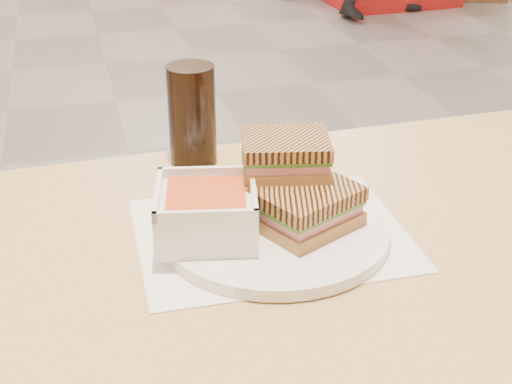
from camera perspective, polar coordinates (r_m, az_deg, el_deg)
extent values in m
cube|color=tan|center=(0.92, 5.76, -5.19)|extent=(1.22, 0.74, 0.03)
cube|color=white|center=(0.94, 1.20, -3.32)|extent=(0.35, 0.27, 0.00)
cylinder|color=white|center=(0.93, 1.48, -2.99)|extent=(0.29, 0.29, 0.02)
cube|color=white|center=(0.89, -3.90, -1.91)|extent=(0.14, 0.14, 0.05)
cube|color=#D14714|center=(0.88, -3.96, -0.30)|extent=(0.11, 0.11, 0.01)
cube|color=white|center=(0.88, -0.21, 0.03)|extent=(0.03, 0.12, 0.01)
cube|color=white|center=(0.88, -7.71, -0.17)|extent=(0.03, 0.12, 0.01)
cube|color=white|center=(0.93, -3.95, 1.57)|extent=(0.12, 0.03, 0.01)
cube|color=white|center=(0.83, -3.98, -1.91)|extent=(0.12, 0.03, 0.01)
cube|color=#9F6C39|center=(0.92, 3.91, -2.15)|extent=(0.15, 0.14, 0.02)
cube|color=#D67B89|center=(0.91, 3.94, -1.34)|extent=(0.14, 0.13, 0.01)
cube|color=#386B23|center=(0.91, 3.96, -0.85)|extent=(0.15, 0.14, 0.01)
cube|color=olive|center=(0.90, 3.99, -0.19)|extent=(0.15, 0.14, 0.02)
cube|color=#9F6C39|center=(0.94, 2.30, 1.99)|extent=(0.13, 0.11, 0.02)
cube|color=#D67B89|center=(0.94, 2.32, 2.75)|extent=(0.12, 0.10, 0.01)
cube|color=#386B23|center=(0.93, 2.32, 3.21)|extent=(0.12, 0.11, 0.01)
cube|color=olive|center=(0.93, 2.34, 3.84)|extent=(0.13, 0.11, 0.02)
cylinder|color=black|center=(1.11, -5.03, 6.01)|extent=(0.07, 0.07, 0.15)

